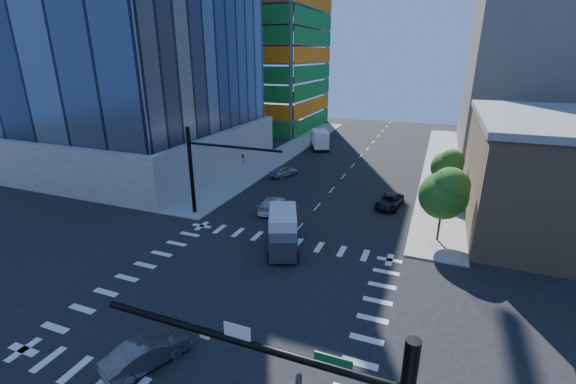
% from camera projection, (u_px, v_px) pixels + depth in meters
% --- Properties ---
extents(ground, '(160.00, 160.00, 0.00)m').
position_uv_depth(ground, '(239.00, 297.00, 26.62)').
color(ground, black).
rests_on(ground, ground).
extents(road_markings, '(20.00, 20.00, 0.01)m').
position_uv_depth(road_markings, '(239.00, 297.00, 26.62)').
color(road_markings, silver).
rests_on(road_markings, ground).
extents(sidewalk_ne, '(5.00, 60.00, 0.15)m').
position_uv_depth(sidewalk_ne, '(442.00, 166.00, 57.31)').
color(sidewalk_ne, gray).
rests_on(sidewalk_ne, ground).
extents(sidewalk_nw, '(5.00, 60.00, 0.15)m').
position_uv_depth(sidewalk_nw, '(286.00, 152.00, 65.94)').
color(sidewalk_nw, gray).
rests_on(sidewalk_nw, ground).
extents(construction_building, '(25.16, 34.50, 70.60)m').
position_uv_depth(construction_building, '(259.00, 11.00, 82.03)').
color(construction_building, slate).
rests_on(construction_building, ground).
extents(bg_building_ne, '(24.00, 30.00, 28.00)m').
position_uv_depth(bg_building_ne, '(553.00, 67.00, 60.75)').
color(bg_building_ne, '#5E5B55').
rests_on(bg_building_ne, ground).
extents(signal_mast_nw, '(10.20, 0.40, 9.00)m').
position_uv_depth(signal_mast_nw, '(203.00, 164.00, 38.29)').
color(signal_mast_nw, black).
rests_on(signal_mast_nw, sidewalk_nw).
extents(tree_south, '(4.16, 4.16, 6.82)m').
position_uv_depth(tree_south, '(445.00, 193.00, 32.86)').
color(tree_south, '#382316').
rests_on(tree_south, sidewalk_ne).
extents(tree_north, '(3.54, 3.52, 5.78)m').
position_uv_depth(tree_north, '(448.00, 165.00, 43.50)').
color(tree_north, '#382316').
rests_on(tree_north, sidewalk_ne).
extents(car_nb_far, '(2.91, 5.11, 1.34)m').
position_uv_depth(car_nb_far, '(389.00, 201.00, 42.06)').
color(car_nb_far, black).
rests_on(car_nb_far, ground).
extents(car_sb_near, '(2.56, 5.21, 1.46)m').
position_uv_depth(car_sb_near, '(272.00, 204.00, 41.09)').
color(car_sb_near, white).
rests_on(car_sb_near, ground).
extents(car_sb_mid, '(3.28, 4.57, 1.45)m').
position_uv_depth(car_sb_mid, '(284.00, 171.00, 52.77)').
color(car_sb_mid, '#999BA0').
rests_on(car_sb_mid, ground).
extents(car_sb_cross, '(3.28, 4.86, 1.52)m').
position_uv_depth(car_sb_cross, '(147.00, 353.00, 20.58)').
color(car_sb_cross, '#47474B').
rests_on(car_sb_cross, ground).
extents(box_truck_near, '(4.56, 6.42, 3.10)m').
position_uv_depth(box_truck_near, '(283.00, 234.00, 32.77)').
color(box_truck_near, black).
rests_on(box_truck_near, ground).
extents(box_truck_far, '(5.05, 6.93, 3.35)m').
position_uv_depth(box_truck_far, '(319.00, 140.00, 68.12)').
color(box_truck_far, black).
rests_on(box_truck_far, ground).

